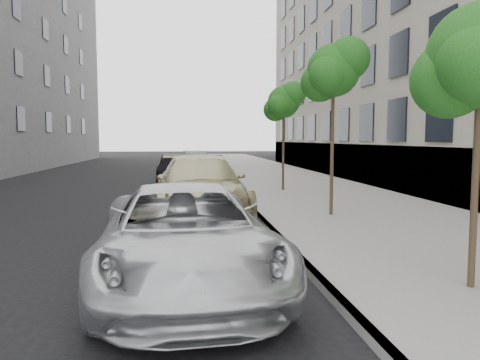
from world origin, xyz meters
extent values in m
plane|color=black|center=(0.00, 0.00, 0.00)|extent=(160.00, 160.00, 0.00)
cube|color=gray|center=(4.30, 24.00, 0.07)|extent=(6.40, 72.00, 0.14)
cube|color=#9E9B93|center=(1.18, 24.00, 0.07)|extent=(0.15, 72.00, 0.14)
cylinder|color=#38281C|center=(3.20, 1.50, 2.13)|extent=(0.10, 0.10, 3.97)
sphere|color=#134C15|center=(2.90, 1.75, 3.11)|extent=(1.11, 1.11, 1.11)
cylinder|color=#38281C|center=(3.20, 8.00, 2.49)|extent=(0.10, 0.10, 4.70)
sphere|color=#134C15|center=(3.20, 8.00, 4.14)|extent=(1.45, 1.45, 1.45)
sphere|color=#134C15|center=(3.55, 7.80, 4.44)|extent=(1.16, 1.16, 1.16)
sphere|color=#134C15|center=(2.90, 8.25, 3.84)|extent=(1.09, 1.09, 1.09)
cylinder|color=#38281C|center=(3.20, 14.50, 2.31)|extent=(0.10, 0.10, 4.34)
sphere|color=#134C15|center=(3.20, 14.50, 3.78)|extent=(1.32, 1.32, 1.32)
sphere|color=#134C15|center=(3.55, 14.30, 4.08)|extent=(1.06, 1.06, 1.06)
sphere|color=#134C15|center=(2.90, 14.75, 3.48)|extent=(0.99, 0.99, 0.99)
imported|color=silver|center=(-0.90, 2.49, 0.78)|extent=(2.95, 5.74, 1.55)
imported|color=tan|center=(-0.45, 8.93, 0.88)|extent=(2.78, 6.21, 1.77)
imported|color=#0F1633|center=(-0.10, 14.58, 0.68)|extent=(1.78, 4.06, 1.36)
imported|color=black|center=(-1.28, 19.66, 0.72)|extent=(1.92, 4.49, 1.44)
imported|color=gray|center=(-0.10, 25.03, 0.75)|extent=(2.11, 5.17, 1.50)
camera|label=1|loc=(-0.89, -4.65, 2.27)|focal=35.00mm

